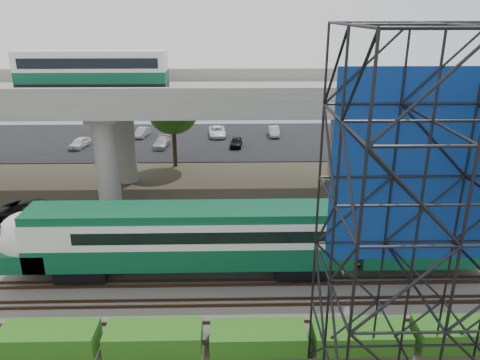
{
  "coord_description": "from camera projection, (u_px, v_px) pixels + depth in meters",
  "views": [
    {
      "loc": [
        -0.28,
        -22.88,
        15.41
      ],
      "look_at": [
        0.38,
        6.0,
        4.91
      ],
      "focal_mm": 35.0,
      "sensor_mm": 36.0,
      "label": 1
    }
  ],
  "objects": [
    {
      "name": "ground",
      "position": [
        236.0,
        296.0,
        26.77
      ],
      "size": [
        140.0,
        140.0,
        0.0
      ],
      "primitive_type": "plane",
      "color": "#474233",
      "rests_on": "ground"
    },
    {
      "name": "ballast_bed",
      "position": [
        235.0,
        276.0,
        28.62
      ],
      "size": [
        90.0,
        12.0,
        0.2
      ],
      "primitive_type": "cube",
      "color": "slate",
      "rests_on": "ground"
    },
    {
      "name": "service_road",
      "position": [
        234.0,
        219.0,
        36.62
      ],
      "size": [
        90.0,
        5.0,
        0.08
      ],
      "primitive_type": "cube",
      "color": "black",
      "rests_on": "ground"
    },
    {
      "name": "parking_lot",
      "position": [
        232.0,
        140.0,
        58.7
      ],
      "size": [
        90.0,
        18.0,
        0.08
      ],
      "primitive_type": "cube",
      "color": "black",
      "rests_on": "ground"
    },
    {
      "name": "harbor_water",
      "position": [
        231.0,
        107.0,
        79.38
      ],
      "size": [
        140.0,
        40.0,
        0.03
      ],
      "primitive_type": "cube",
      "color": "slate",
      "rests_on": "ground"
    },
    {
      "name": "rail_tracks",
      "position": [
        235.0,
        273.0,
        28.55
      ],
      "size": [
        90.0,
        9.52,
        0.16
      ],
      "color": "#472D1E",
      "rests_on": "ballast_bed"
    },
    {
      "name": "commuter_train",
      "position": [
        227.0,
        235.0,
        27.65
      ],
      "size": [
        29.3,
        3.06,
        4.3
      ],
      "color": "black",
      "rests_on": "rail_tracks"
    },
    {
      "name": "overpass",
      "position": [
        223.0,
        102.0,
        38.98
      ],
      "size": [
        80.0,
        12.0,
        12.4
      ],
      "color": "#9E9B93",
      "rests_on": "ground"
    },
    {
      "name": "scaffold_tower",
      "position": [
        456.0,
        244.0,
        16.89
      ],
      "size": [
        9.36,
        6.36,
        15.0
      ],
      "color": "black",
      "rests_on": "ground"
    },
    {
      "name": "hedge_strip",
      "position": [
        258.0,
        337.0,
        22.56
      ],
      "size": [
        34.6,
        1.8,
        1.2
      ],
      "color": "#215613",
      "rests_on": "ground"
    },
    {
      "name": "trees",
      "position": [
        178.0,
        133.0,
        39.96
      ],
      "size": [
        40.94,
        16.94,
        7.69
      ],
      "color": "#382314",
      "rests_on": "ground"
    },
    {
      "name": "suv",
      "position": [
        38.0,
        210.0,
        36.12
      ],
      "size": [
        5.72,
        2.87,
        1.55
      ],
      "primitive_type": "imported",
      "rotation": [
        0.0,
        0.0,
        1.62
      ],
      "color": "black",
      "rests_on": "service_road"
    },
    {
      "name": "parked_cars",
      "position": [
        244.0,
        136.0,
        58.41
      ],
      "size": [
        38.52,
        9.31,
        1.23
      ],
      "color": "silver",
      "rests_on": "parking_lot"
    }
  ]
}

